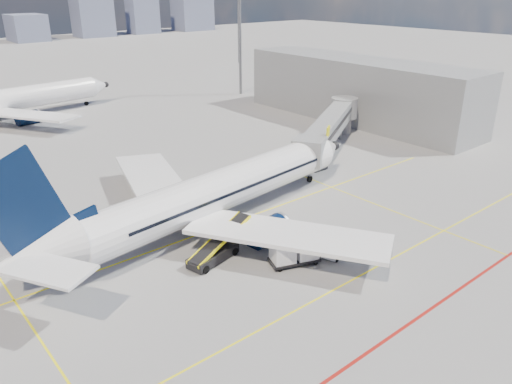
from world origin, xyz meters
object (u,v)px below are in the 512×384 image
Objects in this scene: belt_loader at (214,252)px; ramp_worker at (323,243)px; main_aircraft at (210,195)px; cargo_dolly at (294,250)px; second_aircraft at (3,101)px; baggage_tug at (333,248)px.

ramp_worker is (7.86, -4.83, 0.11)m from belt_loader.
main_aircraft reaches higher than cargo_dolly.
main_aircraft is 6.86m from belt_loader.
cargo_dolly is at bearing -90.52° from main_aircraft.
cargo_dolly is (4.66, -64.87, -2.00)m from second_aircraft.
belt_loader is (-8.03, 5.88, -0.07)m from baggage_tug.
second_aircraft is 65.60m from ramp_worker.
second_aircraft is 8.75× the size of cargo_dolly.
main_aircraft is 11.35m from ramp_worker.
main_aircraft reaches higher than belt_loader.
baggage_tug is at bearing -49.10° from belt_loader.
cargo_dolly is at bearing 87.42° from ramp_worker.
main_aircraft reaches higher than second_aircraft.
belt_loader is at bearing 59.66° from ramp_worker.
cargo_dolly is 0.64× the size of belt_loader.
baggage_tug is 1.63× the size of ramp_worker.
second_aircraft reaches higher than ramp_worker.
main_aircraft is at bearing 117.02° from cargo_dolly.
cargo_dolly is 6.60m from belt_loader.
ramp_worker is (7.84, -65.08, -2.39)m from second_aircraft.
ramp_worker is at bearing 16.28° from cargo_dolly.
ramp_worker is at bearing -44.46° from belt_loader.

